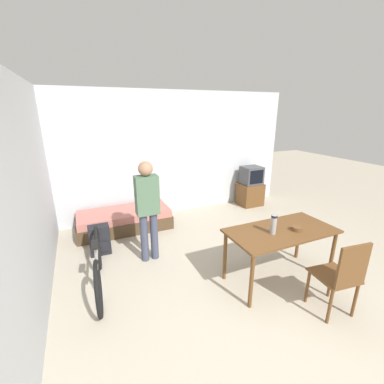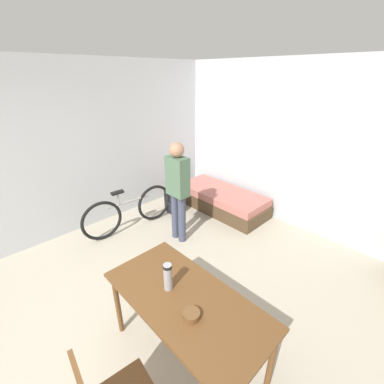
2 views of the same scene
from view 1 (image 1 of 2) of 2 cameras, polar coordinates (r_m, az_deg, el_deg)
The scene contains 12 objects.
ground_plane at distance 3.28m, azimuth 22.22°, elevation -28.33°, with size 20.00×20.00×0.00m, color #B2A893.
wall_back at distance 5.75m, azimuth -4.99°, elevation 8.27°, with size 5.78×0.06×2.70m.
wall_left at distance 3.57m, azimuth -32.31°, elevation -0.48°, with size 0.06×4.88×2.70m.
daybed at distance 5.34m, azimuth -14.75°, elevation -6.01°, with size 1.80×0.79×0.40m.
tv at distance 6.55m, azimuth 12.88°, elevation 1.03°, with size 0.55×0.47×0.98m.
dining_table at distance 3.71m, azimuth 19.14°, elevation -9.15°, with size 1.48×0.73×0.76m.
wooden_chair at distance 3.44m, azimuth 30.35°, elevation -15.60°, with size 0.48×0.48×0.97m.
bicycle at distance 3.74m, azimuth -20.16°, elevation -14.94°, with size 0.18×1.64×0.76m.
person_standing at distance 3.94m, azimuth -9.86°, elevation -2.92°, with size 0.34×0.21×1.60m.
thermos_flask at distance 3.48m, azimuth 17.69°, elevation -6.70°, with size 0.08×0.08×0.26m.
mate_bowl at distance 3.72m, azimuth 22.24°, elevation -7.54°, with size 0.13×0.13×0.05m.
backpack at distance 4.57m, azimuth -19.82°, elevation -10.01°, with size 0.33×0.24×0.50m.
Camera 1 is at (-1.84, -1.45, 2.31)m, focal length 24.00 mm.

